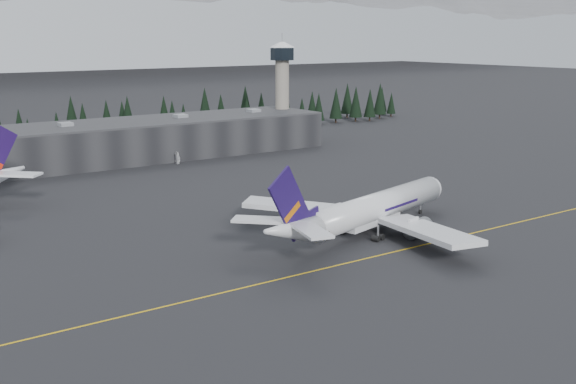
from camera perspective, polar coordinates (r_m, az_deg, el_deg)
ground at (r=135.30m, az=4.97°, el=-5.21°), size 1400.00×1400.00×0.00m
taxiline at (r=133.86m, az=5.53°, el=-5.41°), size 400.00×0.40×0.02m
terminal at (r=240.44m, az=-14.81°, el=3.75°), size 160.00×30.00×12.60m
control_tower at (r=276.70m, az=-0.46°, el=8.81°), size 10.00×10.00×37.70m
treeline at (r=274.87m, az=-17.63°, el=4.88°), size 360.00×20.00×15.00m
jet_main at (r=148.86m, az=6.02°, el=-1.54°), size 60.60×55.16×18.17m
gse_vehicle_b at (r=233.23m, az=-8.69°, el=2.36°), size 4.03×1.71×1.36m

